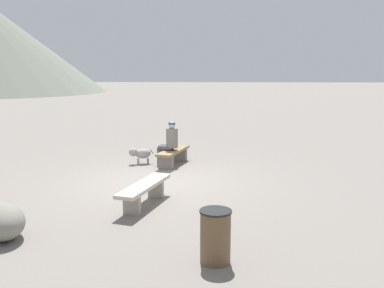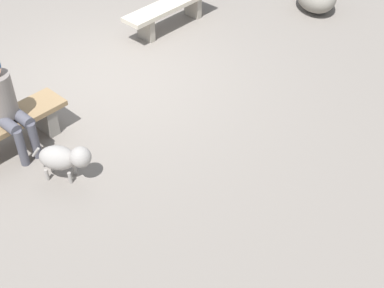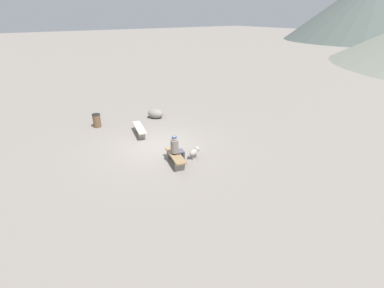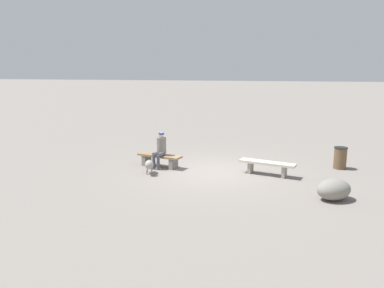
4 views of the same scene
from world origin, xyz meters
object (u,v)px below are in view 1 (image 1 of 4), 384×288
(seated_person, at_px, (170,140))
(dog, at_px, (140,153))
(bench_left, at_px, (144,189))
(boulder, at_px, (2,222))
(trash_bin, at_px, (215,236))
(bench_right, at_px, (173,154))

(seated_person, height_order, dog, seated_person)
(bench_left, bearing_deg, boulder, 147.41)
(bench_left, height_order, trash_bin, trash_bin)
(bench_right, distance_m, seated_person, 0.44)
(bench_left, xyz_separation_m, dog, (3.88, 0.85, -0.03))
(bench_left, relative_size, trash_bin, 2.46)
(seated_person, bearing_deg, dog, 97.27)
(bench_left, distance_m, seated_person, 3.80)
(seated_person, height_order, trash_bin, seated_person)
(seated_person, xyz_separation_m, dog, (0.10, 0.90, -0.41))
(seated_person, relative_size, trash_bin, 1.64)
(bench_left, height_order, seated_person, seated_person)
(bench_right, distance_m, boulder, 6.12)
(seated_person, relative_size, dog, 1.78)
(trash_bin, bearing_deg, bench_left, 30.98)
(bench_right, bearing_deg, dog, 102.37)
(bench_left, xyz_separation_m, trash_bin, (-2.48, -1.49, 0.04))
(bench_left, xyz_separation_m, seated_person, (3.78, -0.04, 0.39))
(bench_right, xyz_separation_m, boulder, (-5.73, 2.14, -0.02))
(bench_right, xyz_separation_m, trash_bin, (-6.33, -1.35, 0.08))
(dog, relative_size, trash_bin, 0.92)
(bench_right, bearing_deg, boulder, 173.68)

